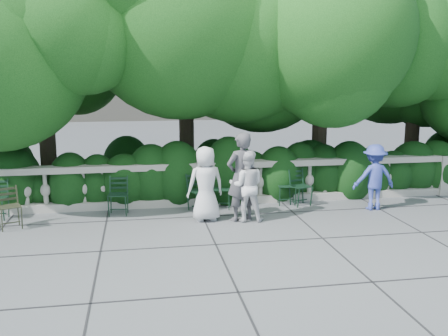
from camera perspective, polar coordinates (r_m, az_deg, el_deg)
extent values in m
plane|color=#53555B|center=(9.99, 1.00, -6.70)|extent=(90.00, 90.00, 0.00)
cube|color=#9E998E|center=(11.67, -0.68, -3.67)|extent=(12.00, 0.32, 0.18)
cube|color=#9E998E|center=(11.49, -0.69, 0.39)|extent=(12.00, 0.36, 0.14)
cube|color=#9E998E|center=(13.72, 23.88, -0.66)|extent=(0.44, 0.44, 1.00)
cylinder|color=#3F3023|center=(13.04, -19.53, 3.10)|extent=(0.40, 0.40, 2.80)
ellipsoid|color=#103A10|center=(12.53, -20.53, 13.22)|extent=(5.28, 5.28, 3.96)
cylinder|color=#3F3023|center=(13.48, -4.31, 5.20)|extent=(0.40, 0.40, 3.40)
ellipsoid|color=#103A10|center=(12.98, -4.25, 17.11)|extent=(6.24, 6.24, 4.68)
cylinder|color=#3F3023|center=(13.62, 10.86, 4.25)|extent=(0.40, 0.40, 3.00)
ellipsoid|color=#103A10|center=(13.14, 11.97, 14.56)|extent=(5.52, 5.52, 4.14)
cylinder|color=#3F3023|center=(15.39, 20.69, 3.73)|extent=(0.40, 0.40, 2.60)
ellipsoid|color=#103A10|center=(14.96, 22.02, 11.53)|extent=(4.80, 4.80, 3.60)
imported|color=silver|center=(10.22, -2.11, -1.81)|extent=(0.82, 0.60, 1.55)
imported|color=#47454B|center=(10.20, 1.99, -1.01)|extent=(0.78, 0.65, 1.84)
imported|color=silver|center=(10.22, 2.61, -2.03)|extent=(0.80, 0.67, 1.48)
imported|color=#3848AA|center=(11.55, 16.78, -1.01)|extent=(0.95, 0.55, 1.47)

